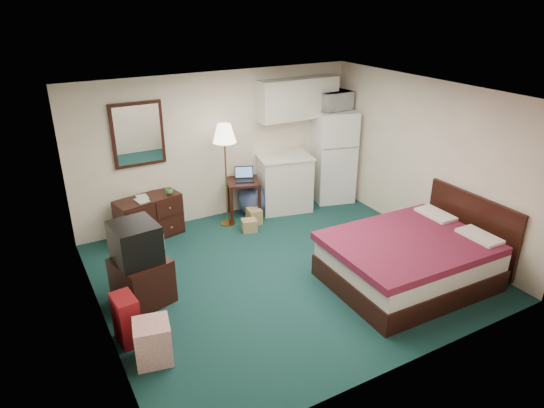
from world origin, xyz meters
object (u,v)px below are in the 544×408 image
bed (408,261)px  tv_stand (142,280)px  suitcase (126,319)px  fridge (333,156)px  desk (244,199)px  kitchen_counter (284,183)px  floor_lamp (226,176)px  dresser (149,217)px

bed → tv_stand: size_ratio=3.18×
bed → suitcase: 3.68m
fridge → bed: size_ratio=0.83×
fridge → suitcase: fridge is taller
desk → fridge: (1.85, -0.05, 0.51)m
kitchen_counter → tv_stand: 3.47m
floor_lamp → dresser: bearing=172.4°
bed → suitcase: bearing=171.5°
floor_lamp → bed: bearing=-64.3°
suitcase → tv_stand: bearing=56.4°
floor_lamp → fridge: bearing=1.9°
suitcase → kitchen_counter: bearing=28.6°
floor_lamp → fridge: floor_lamp is taller
fridge → suitcase: size_ratio=2.90×
dresser → suitcase: (-0.96, -2.41, -0.05)m
dresser → desk: dresser is taller
fridge → suitcase: 5.06m
desk → bed: (1.01, -2.99, -0.01)m
suitcase → dresser: bearing=62.5°
floor_lamp → tv_stand: floor_lamp is taller
floor_lamp → desk: bearing=18.1°
dresser → desk: size_ratio=1.48×
dresser → desk: bearing=-14.6°
dresser → tv_stand: size_ratio=1.56×
bed → dresser: bearing=132.6°
floor_lamp → desk: 0.66m
floor_lamp → desk: floor_lamp is taller
kitchen_counter → suitcase: bearing=-133.0°
kitchen_counter → floor_lamp: bearing=-162.4°
bed → desk: bearing=110.0°
dresser → kitchen_counter: (2.46, -0.07, 0.14)m
floor_lamp → fridge: (2.22, 0.07, -0.02)m
tv_stand → fridge: bearing=5.4°
fridge → tv_stand: 4.43m
floor_lamp → tv_stand: size_ratio=2.69×
desk → tv_stand: bearing=-125.3°
bed → suitcase: (-3.63, 0.63, -0.04)m
desk → fridge: 1.92m
dresser → bed: bearing=-61.6°
desk → fridge: bearing=16.9°
dresser → fridge: (3.50, -0.10, 0.51)m
floor_lamp → bed: floor_lamp is taller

